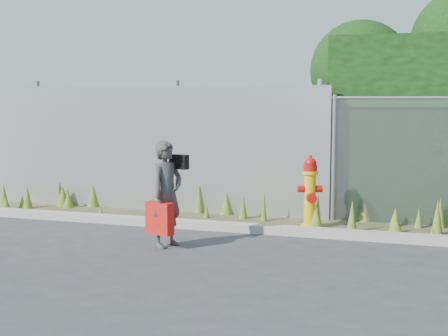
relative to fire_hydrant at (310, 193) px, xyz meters
name	(u,v)px	position (x,y,z in m)	size (l,w,h in m)	color
ground	(213,263)	(-0.79, -2.31, -0.55)	(80.00, 80.00, 0.00)	#333335
curb	(251,228)	(-0.79, -0.51, -0.49)	(16.00, 0.22, 0.12)	gray
weed_strip	(227,213)	(-1.38, 0.18, -0.41)	(16.00, 1.36, 0.55)	#433E26
corrugated_fence	(95,147)	(-4.03, 0.69, 0.56)	(8.50, 0.21, 2.30)	#ADB0B4
fire_hydrant	(310,193)	(0.00, 0.00, 0.00)	(0.38, 0.34, 1.13)	gold
woman	(167,194)	(-1.64, -1.71, 0.17)	(0.52, 0.34, 1.43)	#0D574F
red_tote_bag	(160,218)	(-1.69, -1.85, -0.14)	(0.39, 0.14, 0.51)	red
black_shoulder_bag	(179,162)	(-1.53, -1.55, 0.59)	(0.26, 0.11, 0.20)	black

